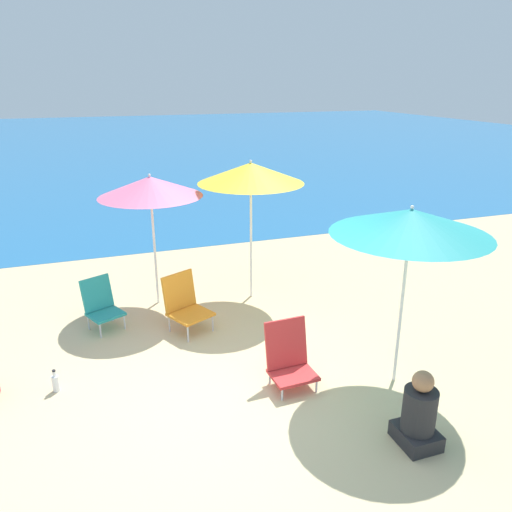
{
  "coord_description": "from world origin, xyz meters",
  "views": [
    {
      "loc": [
        -1.23,
        -4.57,
        3.32
      ],
      "look_at": [
        0.91,
        1.58,
        1.0
      ],
      "focal_mm": 35.0,
      "sensor_mm": 36.0,
      "label": 1
    }
  ],
  "objects_px": {
    "beach_chair_red": "(289,357)",
    "person_seated_near": "(419,415)",
    "beach_umbrella_yellow": "(251,173)",
    "beach_chair_orange": "(185,303)",
    "water_bottle": "(56,383)",
    "beach_umbrella_pink": "(150,187)",
    "beach_chair_teal": "(101,304)",
    "beach_umbrella_teal": "(411,222)"
  },
  "relations": [
    {
      "from": "beach_umbrella_yellow",
      "to": "beach_chair_red",
      "type": "distance_m",
      "value": 2.98
    },
    {
      "from": "beach_umbrella_teal",
      "to": "beach_chair_red",
      "type": "height_order",
      "value": "beach_umbrella_teal"
    },
    {
      "from": "beach_umbrella_teal",
      "to": "beach_chair_teal",
      "type": "height_order",
      "value": "beach_umbrella_teal"
    },
    {
      "from": "beach_chair_red",
      "to": "beach_umbrella_yellow",
      "type": "bearing_deg",
      "value": 78.82
    },
    {
      "from": "beach_umbrella_teal",
      "to": "beach_umbrella_yellow",
      "type": "bearing_deg",
      "value": 106.28
    },
    {
      "from": "beach_chair_teal",
      "to": "beach_chair_red",
      "type": "bearing_deg",
      "value": -72.54
    },
    {
      "from": "beach_chair_teal",
      "to": "person_seated_near",
      "type": "distance_m",
      "value": 4.41
    },
    {
      "from": "beach_umbrella_pink",
      "to": "beach_chair_red",
      "type": "height_order",
      "value": "beach_umbrella_pink"
    },
    {
      "from": "beach_chair_orange",
      "to": "beach_umbrella_yellow",
      "type": "bearing_deg",
      "value": 5.65
    },
    {
      "from": "beach_chair_orange",
      "to": "beach_chair_red",
      "type": "distance_m",
      "value": 1.9
    },
    {
      "from": "beach_umbrella_teal",
      "to": "beach_umbrella_yellow",
      "type": "height_order",
      "value": "beach_umbrella_yellow"
    },
    {
      "from": "beach_umbrella_teal",
      "to": "person_seated_near",
      "type": "distance_m",
      "value": 1.93
    },
    {
      "from": "beach_umbrella_pink",
      "to": "beach_umbrella_teal",
      "type": "bearing_deg",
      "value": -53.26
    },
    {
      "from": "beach_chair_orange",
      "to": "water_bottle",
      "type": "xyz_separation_m",
      "value": [
        -1.68,
        -0.99,
        -0.29
      ]
    },
    {
      "from": "beach_umbrella_pink",
      "to": "beach_chair_red",
      "type": "relative_size",
      "value": 2.72
    },
    {
      "from": "beach_chair_red",
      "to": "beach_chair_teal",
      "type": "distance_m",
      "value": 2.89
    },
    {
      "from": "beach_umbrella_yellow",
      "to": "beach_chair_orange",
      "type": "distance_m",
      "value": 2.15
    },
    {
      "from": "beach_umbrella_teal",
      "to": "beach_umbrella_pink",
      "type": "relative_size",
      "value": 1.03
    },
    {
      "from": "water_bottle",
      "to": "beach_chair_orange",
      "type": "bearing_deg",
      "value": 30.51
    },
    {
      "from": "beach_chair_orange",
      "to": "person_seated_near",
      "type": "distance_m",
      "value": 3.45
    },
    {
      "from": "beach_umbrella_yellow",
      "to": "beach_chair_teal",
      "type": "height_order",
      "value": "beach_umbrella_yellow"
    },
    {
      "from": "beach_umbrella_pink",
      "to": "beach_chair_red",
      "type": "xyz_separation_m",
      "value": [
        1.09,
        -2.69,
        -1.51
      ]
    },
    {
      "from": "person_seated_near",
      "to": "water_bottle",
      "type": "height_order",
      "value": "person_seated_near"
    },
    {
      "from": "beach_umbrella_yellow",
      "to": "water_bottle",
      "type": "distance_m",
      "value": 3.88
    },
    {
      "from": "beach_chair_red",
      "to": "person_seated_near",
      "type": "bearing_deg",
      "value": -63.18
    },
    {
      "from": "beach_chair_teal",
      "to": "beach_chair_orange",
      "type": "bearing_deg",
      "value": -46.84
    },
    {
      "from": "beach_chair_red",
      "to": "water_bottle",
      "type": "relative_size",
      "value": 2.77
    },
    {
      "from": "beach_umbrella_yellow",
      "to": "person_seated_near",
      "type": "bearing_deg",
      "value": -84.09
    },
    {
      "from": "beach_umbrella_yellow",
      "to": "beach_umbrella_pink",
      "type": "height_order",
      "value": "beach_umbrella_yellow"
    },
    {
      "from": "beach_umbrella_teal",
      "to": "beach_umbrella_pink",
      "type": "bearing_deg",
      "value": 126.74
    },
    {
      "from": "beach_chair_red",
      "to": "beach_chair_orange",
      "type": "bearing_deg",
      "value": 114.22
    },
    {
      "from": "beach_chair_orange",
      "to": "beach_chair_teal",
      "type": "bearing_deg",
      "value": 132.28
    },
    {
      "from": "beach_chair_red",
      "to": "person_seated_near",
      "type": "height_order",
      "value": "person_seated_near"
    },
    {
      "from": "beach_umbrella_pink",
      "to": "person_seated_near",
      "type": "xyz_separation_m",
      "value": [
        1.85,
        -4.04,
        -1.52
      ]
    },
    {
      "from": "beach_umbrella_yellow",
      "to": "beach_umbrella_pink",
      "type": "xyz_separation_m",
      "value": [
        -1.46,
        0.25,
        -0.15
      ]
    },
    {
      "from": "beach_umbrella_teal",
      "to": "beach_chair_orange",
      "type": "height_order",
      "value": "beach_umbrella_teal"
    },
    {
      "from": "beach_chair_orange",
      "to": "beach_chair_teal",
      "type": "height_order",
      "value": "beach_chair_orange"
    },
    {
      "from": "water_bottle",
      "to": "beach_chair_teal",
      "type": "bearing_deg",
      "value": 67.66
    },
    {
      "from": "beach_umbrella_teal",
      "to": "person_seated_near",
      "type": "relative_size",
      "value": 2.63
    },
    {
      "from": "beach_chair_teal",
      "to": "person_seated_near",
      "type": "height_order",
      "value": "person_seated_near"
    },
    {
      "from": "beach_umbrella_teal",
      "to": "water_bottle",
      "type": "distance_m",
      "value": 4.27
    },
    {
      "from": "beach_umbrella_yellow",
      "to": "person_seated_near",
      "type": "distance_m",
      "value": 4.17
    }
  ]
}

